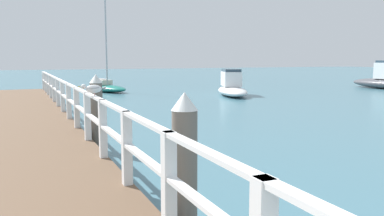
{
  "coord_description": "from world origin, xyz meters",
  "views": [
    {
      "loc": [
        -0.15,
        0.54,
        2.14
      ],
      "look_at": [
        3.67,
        9.11,
        0.95
      ],
      "focal_mm": 36.76,
      "sensor_mm": 36.0,
      "label": 1
    }
  ],
  "objects_px": {
    "boat_3": "(105,87)",
    "boat_2": "(232,87)",
    "seagull_foreground": "(93,88)",
    "dock_piling_far": "(97,113)",
    "dock_piling_near": "(185,172)"
  },
  "relations": [
    {
      "from": "dock_piling_near",
      "to": "boat_2",
      "type": "xyz_separation_m",
      "value": [
        9.73,
        15.96,
        -0.4
      ]
    },
    {
      "from": "seagull_foreground",
      "to": "boat_2",
      "type": "bearing_deg",
      "value": -30.53
    },
    {
      "from": "dock_piling_far",
      "to": "boat_3",
      "type": "height_order",
      "value": "boat_3"
    },
    {
      "from": "seagull_foreground",
      "to": "boat_2",
      "type": "height_order",
      "value": "seagull_foreground"
    },
    {
      "from": "boat_3",
      "to": "boat_2",
      "type": "bearing_deg",
      "value": 118.5
    },
    {
      "from": "dock_piling_near",
      "to": "dock_piling_far",
      "type": "distance_m",
      "value": 5.18
    },
    {
      "from": "dock_piling_near",
      "to": "boat_3",
      "type": "bearing_deg",
      "value": 80.68
    },
    {
      "from": "dock_piling_far",
      "to": "boat_2",
      "type": "xyz_separation_m",
      "value": [
        9.73,
        10.78,
        -0.4
      ]
    },
    {
      "from": "dock_piling_near",
      "to": "seagull_foreground",
      "type": "xyz_separation_m",
      "value": [
        -0.39,
        3.31,
        0.7
      ]
    },
    {
      "from": "seagull_foreground",
      "to": "boat_3",
      "type": "distance_m",
      "value": 18.68
    },
    {
      "from": "dock_piling_near",
      "to": "boat_3",
      "type": "xyz_separation_m",
      "value": [
        3.53,
        21.53,
        -0.57
      ]
    },
    {
      "from": "seagull_foreground",
      "to": "boat_3",
      "type": "xyz_separation_m",
      "value": [
        3.92,
        18.22,
        -1.28
      ]
    },
    {
      "from": "seagull_foreground",
      "to": "dock_piling_near",
      "type": "bearing_deg",
      "value": -165.19
    },
    {
      "from": "boat_2",
      "to": "boat_3",
      "type": "xyz_separation_m",
      "value": [
        -6.19,
        5.57,
        -0.18
      ]
    },
    {
      "from": "dock_piling_far",
      "to": "boat_2",
      "type": "bearing_deg",
      "value": 47.93
    }
  ]
}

